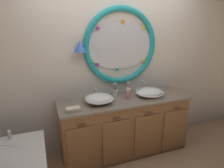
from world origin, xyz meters
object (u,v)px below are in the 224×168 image
at_px(sink_basin_left, 99,99).
at_px(toothbrush_holder_left, 115,93).
at_px(toothbrush_holder_right, 128,91).
at_px(soap_dispenser, 128,94).
at_px(sink_basin_right, 150,92).
at_px(folded_hand_towel, 73,109).

distance_m(sink_basin_left, toothbrush_holder_left, 0.33).
relative_size(toothbrush_holder_right, soap_dispenser, 1.37).
relative_size(sink_basin_left, toothbrush_holder_right, 1.88).
height_order(sink_basin_left, sink_basin_right, sink_basin_left).
bearing_deg(sink_basin_right, soap_dispenser, 177.62).
bearing_deg(sink_basin_right, toothbrush_holder_right, 146.60).
xyz_separation_m(sink_basin_left, folded_hand_towel, (-0.37, -0.11, -0.05)).
bearing_deg(toothbrush_holder_right, toothbrush_holder_left, -176.68).
height_order(sink_basin_right, soap_dispenser, soap_dispenser).
xyz_separation_m(sink_basin_left, toothbrush_holder_left, (0.29, 0.16, -0.01)).
bearing_deg(soap_dispenser, toothbrush_holder_left, 133.68).
bearing_deg(toothbrush_holder_right, sink_basin_right, -33.40).
bearing_deg(soap_dispenser, sink_basin_right, -2.38).
distance_m(toothbrush_holder_left, soap_dispenser, 0.20).
bearing_deg(folded_hand_towel, toothbrush_holder_right, 17.74).
relative_size(sink_basin_right, soap_dispenser, 2.74).
bearing_deg(toothbrush_holder_left, sink_basin_left, -151.25).
relative_size(toothbrush_holder_left, soap_dispenser, 1.42).
relative_size(sink_basin_right, toothbrush_holder_left, 1.93).
height_order(toothbrush_holder_right, folded_hand_towel, toothbrush_holder_right).
bearing_deg(toothbrush_holder_left, folded_hand_towel, -157.95).
bearing_deg(toothbrush_holder_left, soap_dispenser, -46.32).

